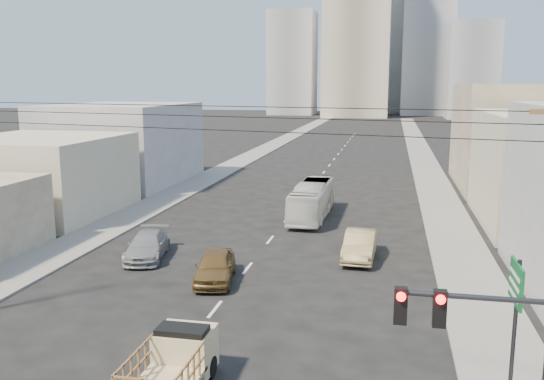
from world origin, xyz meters
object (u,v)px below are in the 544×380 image
(city_bus, at_px, (312,200))
(traffic_signal, at_px, (495,368))
(flatbed_pickup, at_px, (174,361))
(sedan_tan, at_px, (360,245))
(sedan_brown, at_px, (215,266))
(green_sign, at_px, (515,302))
(sedan_grey, at_px, (147,246))

(city_bus, height_order, traffic_signal, traffic_signal)
(flatbed_pickup, distance_m, sedan_tan, 16.90)
(sedan_brown, xyz_separation_m, sedan_tan, (7.03, 5.42, 0.02))
(city_bus, xyz_separation_m, sedan_tan, (4.16, -9.88, -0.54))
(sedan_brown, height_order, traffic_signal, traffic_signal)
(sedan_tan, bearing_deg, city_bus, 114.73)
(green_sign, bearing_deg, traffic_signal, -105.55)
(sedan_brown, bearing_deg, traffic_signal, -64.80)
(sedan_tan, height_order, sedan_grey, sedan_tan)
(green_sign, bearing_deg, flatbed_pickup, -176.85)
(sedan_tan, bearing_deg, flatbed_pickup, -105.63)
(traffic_signal, bearing_deg, city_bus, 104.74)
(sedan_tan, distance_m, sedan_grey, 12.31)
(flatbed_pickup, relative_size, sedan_grey, 0.88)
(city_bus, height_order, sedan_tan, city_bus)
(flatbed_pickup, distance_m, green_sign, 10.68)
(flatbed_pickup, relative_size, city_bus, 0.46)
(traffic_signal, bearing_deg, sedan_tan, 100.61)
(flatbed_pickup, xyz_separation_m, sedan_brown, (-1.94, 10.70, -0.31))
(green_sign, bearing_deg, sedan_grey, 142.76)
(flatbed_pickup, height_order, sedan_tan, flatbed_pickup)
(traffic_signal, height_order, green_sign, traffic_signal)
(sedan_grey, height_order, green_sign, green_sign)
(sedan_grey, relative_size, traffic_signal, 0.84)
(city_bus, bearing_deg, sedan_tan, -66.32)
(city_bus, height_order, green_sign, green_sign)
(city_bus, relative_size, sedan_grey, 1.92)
(city_bus, relative_size, green_sign, 1.93)
(sedan_tan, relative_size, green_sign, 0.98)
(flatbed_pickup, relative_size, sedan_tan, 0.90)
(sedan_brown, height_order, green_sign, green_sign)
(sedan_grey, bearing_deg, sedan_tan, -1.20)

